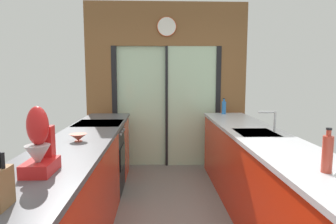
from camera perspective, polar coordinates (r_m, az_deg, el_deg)
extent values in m
cube|color=slate|center=(3.45, 0.84, -19.23)|extent=(5.04, 7.60, 0.02)
cube|color=brown|center=(4.96, -0.29, 16.69)|extent=(2.64, 0.08, 0.70)
cube|color=#B2D1AD|center=(4.95, -5.15, 1.00)|extent=(0.80, 0.02, 2.00)
cube|color=#B2D1AD|center=(4.94, 4.61, 1.00)|extent=(0.80, 0.02, 2.00)
cube|color=black|center=(4.97, -10.24, 0.95)|extent=(0.08, 0.10, 2.00)
cube|color=black|center=(5.03, 9.57, 1.03)|extent=(0.08, 0.10, 2.00)
cube|color=black|center=(4.92, -0.28, 1.00)|extent=(0.04, 0.10, 2.00)
cube|color=brown|center=(5.01, -13.07, 0.92)|extent=(0.42, 0.08, 2.00)
cube|color=brown|center=(5.08, 12.33, 1.03)|extent=(0.42, 0.08, 2.00)
cylinder|color=white|center=(4.90, -0.26, 16.23)|extent=(0.29, 0.03, 0.29)
torus|color=#DB4C23|center=(4.90, -0.26, 16.23)|extent=(0.31, 0.02, 0.31)
cube|color=red|center=(2.53, -20.11, -18.66)|extent=(0.58, 2.55, 0.88)
cube|color=red|center=(4.56, -11.62, -6.79)|extent=(0.58, 0.65, 0.88)
cube|color=#4C4C51|center=(2.95, -16.79, -5.37)|extent=(0.62, 3.80, 0.04)
cube|color=red|center=(3.18, 18.22, -13.15)|extent=(0.58, 3.80, 0.88)
cube|color=#BCBCC1|center=(3.06, 18.55, -5.02)|extent=(0.62, 3.80, 0.04)
cube|color=#B7BABC|center=(3.28, 16.67, -4.23)|extent=(0.40, 0.48, 0.05)
cylinder|color=#B7BABC|center=(3.33, 20.02, -1.77)|extent=(0.02, 0.02, 0.23)
cylinder|color=#B7BABC|center=(3.28, 18.64, -0.01)|extent=(0.18, 0.02, 0.02)
cube|color=black|center=(3.96, -13.09, -8.94)|extent=(0.58, 0.60, 0.88)
cube|color=black|center=(3.91, -8.81, -8.45)|extent=(0.01, 0.48, 0.28)
cube|color=black|center=(3.86, -13.29, -2.29)|extent=(0.58, 0.60, 0.03)
cylinder|color=#B7BABC|center=(3.66, -9.15, -4.38)|extent=(0.02, 0.04, 0.04)
cylinder|color=#B7BABC|center=(3.84, -8.83, -3.84)|extent=(0.02, 0.04, 0.04)
cylinder|color=#B7BABC|center=(4.01, -8.54, -3.36)|extent=(0.02, 0.04, 0.04)
cylinder|color=#BC4C38|center=(2.84, -16.99, -5.40)|extent=(0.07, 0.07, 0.01)
cone|color=#BC4C38|center=(2.83, -17.02, -4.71)|extent=(0.16, 0.16, 0.06)
cylinder|color=black|center=(1.53, -29.36, -8.37)|extent=(0.02, 0.02, 0.08)
cube|color=red|center=(2.01, -23.48, -9.74)|extent=(0.17, 0.26, 0.08)
cube|color=red|center=(2.07, -22.68, -5.24)|extent=(0.10, 0.08, 0.20)
ellipsoid|color=red|center=(1.95, -23.97, -2.46)|extent=(0.13, 0.12, 0.24)
cone|color=#B7BABC|center=(1.96, -23.92, -7.74)|extent=(0.15, 0.15, 0.13)
cylinder|color=#B23D2D|center=(2.09, 28.52, -7.23)|extent=(0.06, 0.06, 0.23)
cylinder|color=#B23D2D|center=(2.06, 28.74, -3.57)|extent=(0.03, 0.03, 0.04)
cylinder|color=black|center=(2.06, 28.78, -2.88)|extent=(0.04, 0.04, 0.01)
cylinder|color=#286BB7|center=(4.70, 10.78, 0.82)|extent=(0.07, 0.07, 0.20)
cylinder|color=#286BB7|center=(4.69, 10.82, 2.27)|extent=(0.03, 0.03, 0.04)
cylinder|color=black|center=(4.69, 10.82, 2.57)|extent=(0.04, 0.04, 0.01)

